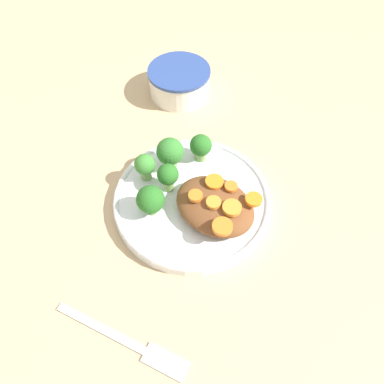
# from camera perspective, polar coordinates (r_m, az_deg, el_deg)

# --- Properties ---
(ground_plane) EXTENTS (4.00, 4.00, 0.00)m
(ground_plane) POSITION_cam_1_polar(r_m,az_deg,el_deg) (0.57, -0.00, -1.88)
(ground_plane) COLOR tan
(plate) EXTENTS (0.24, 0.24, 0.02)m
(plate) POSITION_cam_1_polar(r_m,az_deg,el_deg) (0.57, -0.00, -1.23)
(plate) COLOR white
(plate) RESTS_ON ground_plane
(dip_bowl) EXTENTS (0.12, 0.12, 0.05)m
(dip_bowl) POSITION_cam_1_polar(r_m,az_deg,el_deg) (0.73, -1.96, 16.63)
(dip_bowl) COLOR white
(dip_bowl) RESTS_ON ground_plane
(stew_mound) EXTENTS (0.12, 0.09, 0.04)m
(stew_mound) POSITION_cam_1_polar(r_m,az_deg,el_deg) (0.53, 3.54, -2.05)
(stew_mound) COLOR brown
(stew_mound) RESTS_ON plate
(broccoli_floret_0) EXTENTS (0.04, 0.04, 0.06)m
(broccoli_floret_0) POSITION_cam_1_polar(r_m,az_deg,el_deg) (0.58, -3.36, 6.05)
(broccoli_floret_0) COLOR #759E51
(broccoli_floret_0) RESTS_ON plate
(broccoli_floret_1) EXTENTS (0.03, 0.03, 0.05)m
(broccoli_floret_1) POSITION_cam_1_polar(r_m,az_deg,el_deg) (0.59, 1.35, 6.95)
(broccoli_floret_1) COLOR #759E51
(broccoli_floret_1) RESTS_ON plate
(broccoli_floret_2) EXTENTS (0.03, 0.03, 0.05)m
(broccoli_floret_2) POSITION_cam_1_polar(r_m,az_deg,el_deg) (0.57, -7.17, 4.02)
(broccoli_floret_2) COLOR #759E51
(broccoli_floret_2) RESTS_ON plate
(broccoli_floret_3) EXTENTS (0.03, 0.03, 0.05)m
(broccoli_floret_3) POSITION_cam_1_polar(r_m,az_deg,el_deg) (0.55, -3.69, 2.46)
(broccoli_floret_3) COLOR #7FA85B
(broccoli_floret_3) RESTS_ON plate
(broccoli_floret_4) EXTENTS (0.04, 0.04, 0.05)m
(broccoli_floret_4) POSITION_cam_1_polar(r_m,az_deg,el_deg) (0.52, -6.34, -1.20)
(broccoli_floret_4) COLOR #759E51
(broccoli_floret_4) RESTS_ON plate
(carrot_slice_0) EXTENTS (0.03, 0.03, 0.01)m
(carrot_slice_0) POSITION_cam_1_polar(r_m,az_deg,el_deg) (0.51, 6.41, -2.04)
(carrot_slice_0) COLOR orange
(carrot_slice_0) RESTS_ON stew_mound
(carrot_slice_1) EXTENTS (0.03, 0.03, 0.01)m
(carrot_slice_1) POSITION_cam_1_polar(r_m,az_deg,el_deg) (0.49, 4.65, -5.27)
(carrot_slice_1) COLOR orange
(carrot_slice_1) RESTS_ON stew_mound
(carrot_slice_2) EXTENTS (0.02, 0.02, 0.01)m
(carrot_slice_2) POSITION_cam_1_polar(r_m,az_deg,el_deg) (0.52, 0.54, -0.58)
(carrot_slice_2) COLOR orange
(carrot_slice_2) RESTS_ON stew_mound
(carrot_slice_3) EXTENTS (0.03, 0.03, 0.00)m
(carrot_slice_3) POSITION_cam_1_polar(r_m,az_deg,el_deg) (0.53, 3.44, 1.61)
(carrot_slice_3) COLOR orange
(carrot_slice_3) RESTS_ON stew_mound
(carrot_slice_4) EXTENTS (0.02, 0.02, 0.00)m
(carrot_slice_4) POSITION_cam_1_polar(r_m,az_deg,el_deg) (0.53, 5.98, 0.85)
(carrot_slice_4) COLOR orange
(carrot_slice_4) RESTS_ON stew_mound
(carrot_slice_5) EXTENTS (0.02, 0.02, 0.01)m
(carrot_slice_5) POSITION_cam_1_polar(r_m,az_deg,el_deg) (0.51, 3.31, -1.61)
(carrot_slice_5) COLOR orange
(carrot_slice_5) RESTS_ON stew_mound
(carrot_slice_6) EXTENTS (0.02, 0.02, 0.01)m
(carrot_slice_6) POSITION_cam_1_polar(r_m,az_deg,el_deg) (0.52, 9.39, -1.11)
(carrot_slice_6) COLOR orange
(carrot_slice_6) RESTS_ON stew_mound
(fork) EXTENTS (0.18, 0.06, 0.01)m
(fork) POSITION_cam_1_polar(r_m,az_deg,el_deg) (0.49, -9.07, -21.97)
(fork) COLOR silver
(fork) RESTS_ON ground_plane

